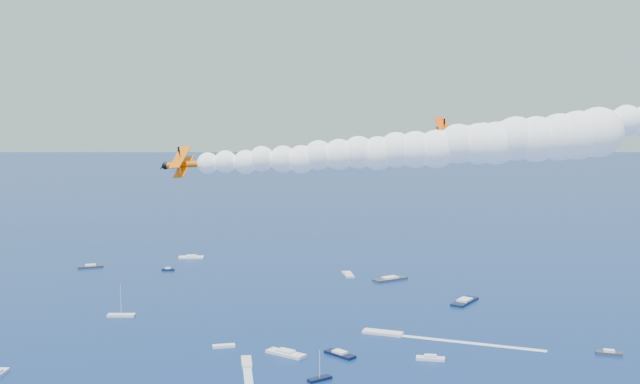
# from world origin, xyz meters

# --- Properties ---
(biplane_lead) EXTENTS (8.38, 9.90, 7.58)m
(biplane_lead) POSITION_xyz_m (23.20, 19.88, 58.33)
(biplane_lead) COLOR #DC4A04
(biplane_trail) EXTENTS (7.29, 8.80, 6.89)m
(biplane_trail) POSITION_xyz_m (-11.40, 5.09, 54.69)
(biplane_trail) COLOR #E46104
(smoke_trail_trail) EXTENTS (59.26, 19.47, 10.94)m
(smoke_trail_trail) POSITION_xyz_m (17.40, 8.52, 56.89)
(smoke_trail_trail) COLOR white
(spectator_boats) EXTENTS (247.84, 167.86, 0.70)m
(spectator_boats) POSITION_xyz_m (-1.80, 110.59, 0.35)
(spectator_boats) COLOR silver
(spectator_boats) RESTS_ON ground
(boat_wakes) EXTENTS (182.52, 101.96, 0.04)m
(boat_wakes) POSITION_xyz_m (48.46, 99.12, 0.03)
(boat_wakes) COLOR white
(boat_wakes) RESTS_ON ground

